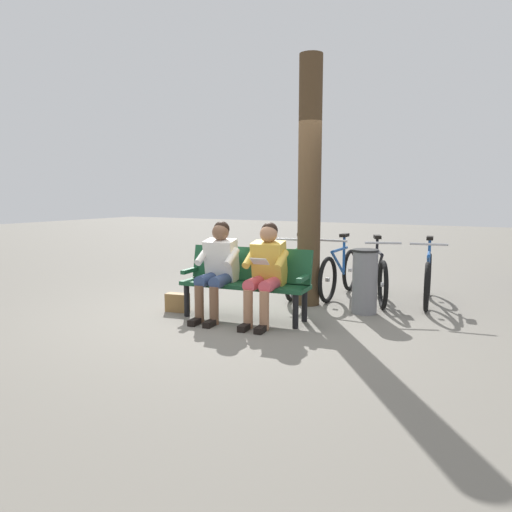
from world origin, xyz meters
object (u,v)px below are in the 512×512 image
Objects in this scene: bench at (247,277)px; bicycle_purple at (340,273)px; bicycle_silver at (428,278)px; bicycle_blue at (378,276)px; person_reading at (266,268)px; litter_bin at (365,281)px; handbag at (177,303)px; tree_trunk at (310,183)px; bicycle_black at (298,271)px; person_companion at (218,265)px.

bench is 0.98× the size of bicycle_purple.
bicycle_blue is (0.67, 0.15, 0.00)m from bicycle_silver.
bench is at bearing -18.33° from bicycle_purple.
litter_bin is at bearing -135.91° from person_reading.
tree_trunk is at bearing -137.71° from handbag.
bicycle_blue reaches higher than bench.
bench is at bearing -169.73° from handbag.
bicycle_black is (-0.93, -1.82, 0.24)m from handbag.
tree_trunk is 4.05× the size of litter_bin.
handbag is 2.88m from bicycle_blue.
person_companion is at bearing -53.89° from bicycle_silver.
litter_bin is at bearing -18.94° from bicycle_blue.
bench is 0.39m from person_companion.
person_companion reaches higher than bicycle_black.
litter_bin is at bearing -153.47° from handbag.
litter_bin is at bearing 36.29° from bicycle_purple.
handbag is (0.95, 0.17, -0.39)m from bench.
person_companion is 0.72× the size of bicycle_silver.
bicycle_blue is (-2.13, -1.91, 0.24)m from handbag.
handbag is at bearing 4.78° from bench.
bench is 1.62m from tree_trunk.
person_reading is 0.72× the size of bicycle_silver.
bicycle_purple is (0.59, -0.04, 0.00)m from bicycle_blue.
bicycle_purple is at bearing 90.73° from bicycle_black.
tree_trunk reaches higher than person_reading.
person_reading is at bearing -7.66° from bicycle_purple.
person_reading reaches higher than bicycle_blue.
tree_trunk is 1.53m from litter_bin.
bicycle_black is at bearing -55.53° from tree_trunk.
bicycle_black is (0.62, 0.14, 0.00)m from bicycle_purple.
tree_trunk is (-1.34, -1.22, 1.56)m from handbag.
person_companion is at bearing -20.39° from bicycle_black.
person_companion is 0.85m from handbag.
tree_trunk is (-0.39, -1.05, 1.18)m from bench.
person_reading is at bearing 49.58° from litter_bin.
handbag is at bearing -61.61° from bicycle_silver.
tree_trunk reaches higher than handbag.
person_companion is 2.46m from bicycle_blue.
person_reading reaches higher than handbag.
bicycle_silver is (-2.15, -2.08, -0.30)m from person_companion.
person_reading is 0.71× the size of bicycle_purple.
bicycle_purple is (1.25, 0.11, 0.00)m from bicycle_silver.
litter_bin is at bearing -149.55° from person_companion.
litter_bin is 0.50× the size of bicycle_silver.
handbag is at bearing -3.73° from person_reading.
bicycle_silver is (-2.80, -2.06, 0.24)m from handbag.
handbag is 0.09× the size of tree_trunk.
bicycle_silver and bicycle_black have the same top height.
bicycle_blue is at bearing -138.79° from tree_trunk.
person_companion is (0.30, 0.19, 0.16)m from bench.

